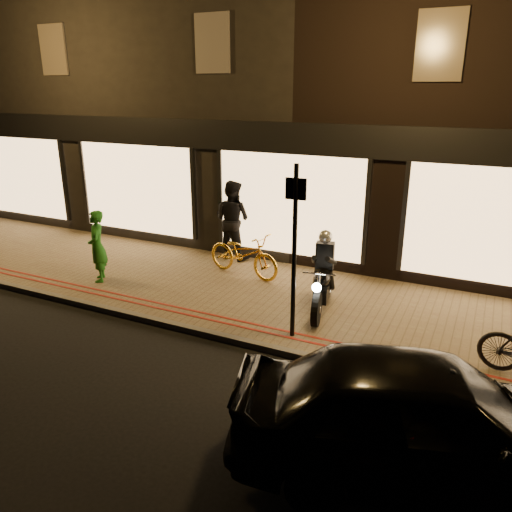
{
  "coord_description": "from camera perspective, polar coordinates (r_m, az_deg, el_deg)",
  "views": [
    {
      "loc": [
        4.33,
        -6.77,
        4.27
      ],
      "look_at": [
        0.27,
        1.58,
        1.1
      ],
      "focal_mm": 35.0,
      "sensor_mm": 36.0,
      "label": 1
    }
  ],
  "objects": [
    {
      "name": "bicycle_gold",
      "position": [
        11.41,
        -1.44,
        0.23
      ],
      "size": [
        2.03,
        1.05,
        1.02
      ],
      "primitive_type": "imported",
      "rotation": [
        0.0,
        0.0,
        1.37
      ],
      "color": "gold",
      "rests_on": "sidewalk"
    },
    {
      "name": "sidewalk",
      "position": [
        10.65,
        -0.31,
        -4.44
      ],
      "size": [
        50.0,
        4.0,
        0.12
      ],
      "primitive_type": "cube",
      "color": "#756548",
      "rests_on": "ground"
    },
    {
      "name": "person_dark",
      "position": [
        12.46,
        -2.73,
        4.14
      ],
      "size": [
        1.05,
        0.86,
        1.98
      ],
      "primitive_type": "imported",
      "rotation": [
        0.0,
        0.0,
        3.02
      ],
      "color": "black",
      "rests_on": "sidewalk"
    },
    {
      "name": "red_kerb_lines",
      "position": [
        9.46,
        -4.23,
        -7.2
      ],
      "size": [
        50.0,
        0.26,
        0.01
      ],
      "color": "maroon",
      "rests_on": "sidewalk"
    },
    {
      "name": "kerb_stone",
      "position": [
        9.11,
        -5.81,
        -8.78
      ],
      "size": [
        50.0,
        0.14,
        0.12
      ],
      "primitive_type": "cube",
      "color": "#59544C",
      "rests_on": "ground"
    },
    {
      "name": "building_row",
      "position": [
        16.34,
        11.14,
        18.43
      ],
      "size": [
        48.0,
        10.11,
        8.5
      ],
      "color": "black",
      "rests_on": "ground"
    },
    {
      "name": "ground",
      "position": [
        9.1,
        -5.96,
        -9.24
      ],
      "size": [
        90.0,
        90.0,
        0.0
      ],
      "primitive_type": "plane",
      "color": "black",
      "rests_on": "ground"
    },
    {
      "name": "motorcycle",
      "position": [
        9.65,
        7.62,
        -2.8
      ],
      "size": [
        0.68,
        1.93,
        1.59
      ],
      "rotation": [
        0.0,
        0.0,
        0.18
      ],
      "color": "black",
      "rests_on": "sidewalk"
    },
    {
      "name": "person_green",
      "position": [
        11.54,
        -17.68,
        1.07
      ],
      "size": [
        0.66,
        0.69,
        1.6
      ],
      "primitive_type": "imported",
      "rotation": [
        0.0,
        0.0,
        -0.89
      ],
      "color": "#1E671B",
      "rests_on": "sidewalk"
    },
    {
      "name": "parked_car",
      "position": [
        6.17,
        18.79,
        -17.08
      ],
      "size": [
        4.72,
        2.97,
        1.5
      ],
      "primitive_type": "imported",
      "rotation": [
        0.0,
        0.0,
        1.87
      ],
      "color": "black",
      "rests_on": "ground"
    },
    {
      "name": "sign_post",
      "position": [
        8.25,
        4.42,
        1.35
      ],
      "size": [
        0.35,
        0.08,
        3.0
      ],
      "rotation": [
        0.0,
        0.0,
        0.04
      ],
      "color": "black",
      "rests_on": "sidewalk"
    }
  ]
}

